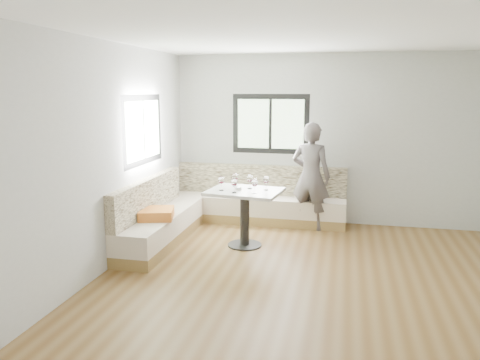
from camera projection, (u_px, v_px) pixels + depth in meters
name	position (u px, v px, depth m)	size (l,w,h in m)	color
room	(307.00, 160.00, 5.42)	(5.01, 5.01, 2.81)	brown
banquette	(218.00, 210.00, 7.43)	(2.90, 2.80, 0.95)	olive
table	(245.00, 204.00, 6.64)	(1.09, 0.90, 0.82)	black
person	(311.00, 176.00, 7.44)	(0.63, 0.41, 1.72)	#544D4D
olive_ramekin	(238.00, 188.00, 6.62)	(0.10, 0.10, 0.04)	white
wine_glass_a	(221.00, 180.00, 6.55)	(0.09, 0.09, 0.20)	white
wine_glass_b	(234.00, 183.00, 6.40)	(0.09, 0.09, 0.20)	white
wine_glass_c	(255.00, 183.00, 6.38)	(0.09, 0.09, 0.20)	white
wine_glass_d	(250.00, 179.00, 6.66)	(0.09, 0.09, 0.20)	white
wine_glass_e	(266.00, 180.00, 6.57)	(0.09, 0.09, 0.20)	white
wine_glass_f	(235.00, 177.00, 6.80)	(0.09, 0.09, 0.20)	white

